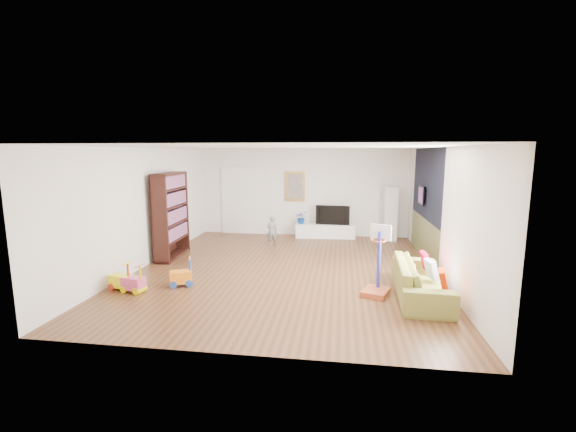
# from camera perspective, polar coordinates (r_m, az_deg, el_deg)

# --- Properties ---
(floor) EXTENTS (6.50, 7.50, 0.00)m
(floor) POSITION_cam_1_polar(r_m,az_deg,el_deg) (8.72, -0.37, -7.90)
(floor) COLOR brown
(floor) RESTS_ON ground
(ceiling) EXTENTS (6.50, 7.50, 0.00)m
(ceiling) POSITION_cam_1_polar(r_m,az_deg,el_deg) (8.33, -0.39, 10.13)
(ceiling) COLOR white
(ceiling) RESTS_ON ground
(wall_back) EXTENTS (6.50, 0.00, 2.70)m
(wall_back) POSITION_cam_1_polar(r_m,az_deg,el_deg) (12.12, 2.21, 3.48)
(wall_back) COLOR silver
(wall_back) RESTS_ON ground
(wall_front) EXTENTS (6.50, 0.00, 2.70)m
(wall_front) POSITION_cam_1_polar(r_m,az_deg,el_deg) (4.81, -6.91, -5.58)
(wall_front) COLOR silver
(wall_front) RESTS_ON ground
(wall_left) EXTENTS (0.00, 7.50, 2.70)m
(wall_left) POSITION_cam_1_polar(r_m,az_deg,el_deg) (9.45, -20.27, 1.25)
(wall_left) COLOR white
(wall_left) RESTS_ON ground
(wall_right) EXTENTS (0.00, 7.50, 2.70)m
(wall_right) POSITION_cam_1_polar(r_m,az_deg,el_deg) (8.58, 21.63, 0.40)
(wall_right) COLOR silver
(wall_right) RESTS_ON ground
(navy_accent) EXTENTS (0.01, 3.20, 1.70)m
(navy_accent) POSITION_cam_1_polar(r_m,az_deg,el_deg) (9.88, 19.84, 4.52)
(navy_accent) COLOR black
(navy_accent) RESTS_ON wall_right
(olive_wainscot) EXTENTS (0.01, 3.20, 1.00)m
(olive_wainscot) POSITION_cam_1_polar(r_m,az_deg,el_deg) (10.07, 19.42, -3.15)
(olive_wainscot) COLOR brown
(olive_wainscot) RESTS_ON wall_right
(doorway) EXTENTS (1.45, 0.06, 2.10)m
(doorway) POSITION_cam_1_polar(r_m,az_deg,el_deg) (12.45, -6.56, 2.19)
(doorway) COLOR white
(doorway) RESTS_ON ground
(painting_back) EXTENTS (0.62, 0.06, 0.92)m
(painting_back) POSITION_cam_1_polar(r_m,az_deg,el_deg) (12.09, 1.01, 4.42)
(painting_back) COLOR gold
(painting_back) RESTS_ON wall_back
(artwork_right) EXTENTS (0.04, 0.56, 0.46)m
(artwork_right) POSITION_cam_1_polar(r_m,az_deg,el_deg) (10.09, 19.16, 2.93)
(artwork_right) COLOR #7F3F8C
(artwork_right) RESTS_ON wall_right
(media_console) EXTENTS (1.83, 0.54, 0.42)m
(media_console) POSITION_cam_1_polar(r_m,az_deg,el_deg) (11.92, 5.54, -2.20)
(media_console) COLOR white
(media_console) RESTS_ON ground
(tall_cabinet) EXTENTS (0.38, 0.38, 1.60)m
(tall_cabinet) POSITION_cam_1_polar(r_m,az_deg,el_deg) (11.80, 14.95, 0.31)
(tall_cabinet) COLOR silver
(tall_cabinet) RESTS_ON ground
(bookshelf) EXTENTS (0.45, 1.46, 2.11)m
(bookshelf) POSITION_cam_1_polar(r_m,az_deg,el_deg) (9.98, -16.93, 0.10)
(bookshelf) COLOR black
(bookshelf) RESTS_ON ground
(sofa) EXTENTS (0.95, 2.20, 0.63)m
(sofa) POSITION_cam_1_polar(r_m,az_deg,el_deg) (7.48, 19.11, -8.86)
(sofa) COLOR olive
(sofa) RESTS_ON ground
(basketball_hoop) EXTENTS (0.61, 0.66, 1.29)m
(basketball_hoop) POSITION_cam_1_polar(r_m,az_deg,el_deg) (7.22, 13.01, -6.47)
(basketball_hoop) COLOR #AF4626
(basketball_hoop) RESTS_ON ground
(ride_on_yellow) EXTENTS (0.44, 0.32, 0.54)m
(ride_on_yellow) POSITION_cam_1_polar(r_m,az_deg,el_deg) (8.06, -23.54, -8.14)
(ride_on_yellow) COLOR yellow
(ride_on_yellow) RESTS_ON ground
(ride_on_orange) EXTENTS (0.49, 0.41, 0.56)m
(ride_on_orange) POSITION_cam_1_polar(r_m,az_deg,el_deg) (7.89, -15.60, -8.01)
(ride_on_orange) COLOR orange
(ride_on_orange) RESTS_ON ground
(ride_on_pink) EXTENTS (0.45, 0.33, 0.54)m
(ride_on_pink) POSITION_cam_1_polar(r_m,az_deg,el_deg) (7.83, -21.97, -8.54)
(ride_on_pink) COLOR #CF456D
(ride_on_pink) RESTS_ON ground
(child) EXTENTS (0.36, 0.29, 0.85)m
(child) POSITION_cam_1_polar(r_m,az_deg,el_deg) (10.78, -2.40, -2.22)
(child) COLOR slate
(child) RESTS_ON ground
(tv) EXTENTS (1.04, 0.22, 0.59)m
(tv) POSITION_cam_1_polar(r_m,az_deg,el_deg) (11.85, 6.68, 0.20)
(tv) COLOR black
(tv) RESTS_ON media_console
(vase_plant) EXTENTS (0.41, 0.37, 0.40)m
(vase_plant) POSITION_cam_1_polar(r_m,az_deg,el_deg) (11.87, 2.03, -0.20)
(vase_plant) COLOR navy
(vase_plant) RESTS_ON media_console
(pillow_left) EXTENTS (0.17, 0.37, 0.36)m
(pillow_left) POSITION_cam_1_polar(r_m,az_deg,el_deg) (6.93, 22.05, -8.88)
(pillow_left) COLOR #B92600
(pillow_left) RESTS_ON sofa
(pillow_center) EXTENTS (0.16, 0.36, 0.35)m
(pillow_center) POSITION_cam_1_polar(r_m,az_deg,el_deg) (7.49, 20.45, -7.43)
(pillow_center) COLOR white
(pillow_center) RESTS_ON sofa
(pillow_right) EXTENTS (0.10, 0.36, 0.35)m
(pillow_right) POSITION_cam_1_polar(r_m,az_deg,el_deg) (8.01, 19.67, -6.31)
(pillow_right) COLOR #AD0025
(pillow_right) RESTS_ON sofa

